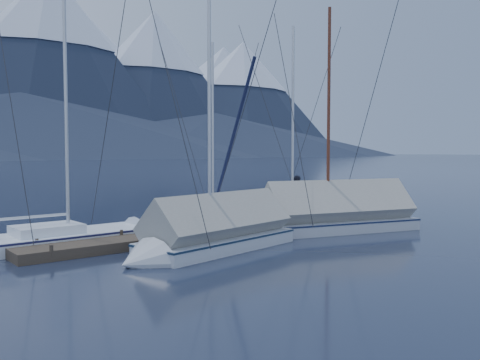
# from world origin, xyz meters

# --- Properties ---
(ground) EXTENTS (1000.00, 1000.00, 0.00)m
(ground) POSITION_xyz_m (0.00, 0.00, 0.00)
(ground) COLOR black
(ground) RESTS_ON ground
(dock) EXTENTS (18.00, 1.50, 0.54)m
(dock) POSITION_xyz_m (0.00, 2.00, 0.11)
(dock) COLOR #382D23
(dock) RESTS_ON ground
(mooring_posts) EXTENTS (15.12, 1.52, 0.35)m
(mooring_posts) POSITION_xyz_m (-0.50, 2.00, 0.35)
(mooring_posts) COLOR #382D23
(mooring_posts) RESTS_ON ground
(sailboat_open_left) EXTENTS (7.62, 3.25, 10.00)m
(sailboat_open_left) POSITION_xyz_m (-6.04, 3.76, 0.18)
(sailboat_open_left) COLOR white
(sailboat_open_left) RESTS_ON ground
(sailboat_open_mid) EXTENTS (7.10, 3.19, 9.10)m
(sailboat_open_mid) POSITION_xyz_m (0.82, 4.47, 0.16)
(sailboat_open_mid) COLOR silver
(sailboat_open_mid) RESTS_ON ground
(sailboat_open_right) EXTENTS (8.32, 3.84, 10.64)m
(sailboat_open_right) POSITION_xyz_m (5.72, 4.23, 0.19)
(sailboat_open_right) COLOR silver
(sailboat_open_right) RESTS_ON ground
(sailboat_covered_near) EXTENTS (8.36, 4.58, 10.40)m
(sailboat_covered_near) POSITION_xyz_m (3.00, 0.04, 0.52)
(sailboat_covered_near) COLOR silver
(sailboat_covered_near) RESTS_ON ground
(sailboat_covered_far) EXTENTS (7.27, 3.39, 9.84)m
(sailboat_covered_far) POSITION_xyz_m (-3.39, -0.41, 0.48)
(sailboat_covered_far) COLOR silver
(sailboat_covered_far) RESTS_ON ground
(person) EXTENTS (0.60, 0.78, 1.93)m
(person) POSITION_xyz_m (3.82, 2.45, 1.30)
(person) COLOR black
(person) RESTS_ON dock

